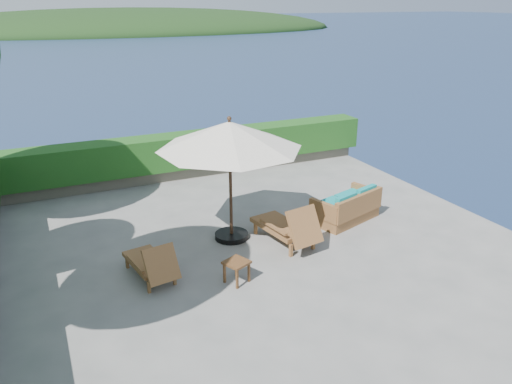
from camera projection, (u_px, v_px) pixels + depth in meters
name	position (u px, v px, depth m)	size (l,w,h in m)	color
ground	(259.00, 252.00, 10.96)	(12.00, 12.00, 0.00)	gray
foundation	(259.00, 312.00, 11.52)	(12.00, 12.00, 3.00)	#595246
ocean	(259.00, 363.00, 12.04)	(600.00, 600.00, 0.00)	#152342
offshore_island	(130.00, 31.00, 140.47)	(126.00, 57.60, 12.60)	black
planter_wall_far	(184.00, 171.00, 15.64)	(12.00, 0.60, 0.36)	#696254
hedge_far	(182.00, 150.00, 15.40)	(12.40, 0.90, 1.00)	#1C4012
patio_umbrella	(230.00, 137.00, 10.75)	(3.92, 3.92, 2.88)	black
lounge_left	(152.00, 263.00, 9.79)	(0.87, 1.61, 0.88)	brown
lounge_right	(288.00, 226.00, 11.19)	(1.04, 1.91, 1.05)	brown
side_table	(237.00, 265.00, 9.68)	(0.57, 0.57, 0.46)	brown
wicker_loveseat	(347.00, 208.00, 12.43)	(1.95, 1.39, 0.87)	brown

